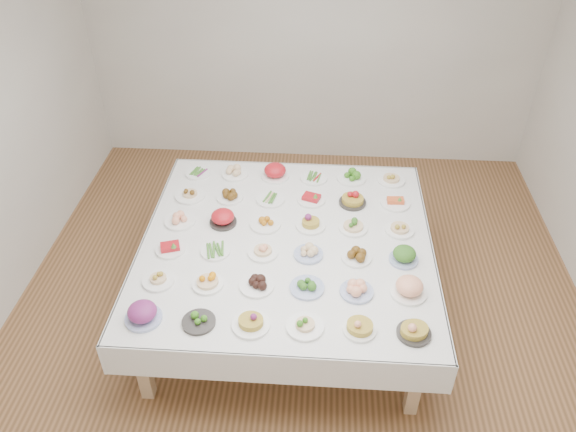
# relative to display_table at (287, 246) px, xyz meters

# --- Properties ---
(room_envelope) EXTENTS (5.02, 5.02, 2.81)m
(room_envelope) POSITION_rel_display_table_xyz_m (0.11, 0.07, 1.15)
(room_envelope) COLOR #93633D
(room_envelope) RESTS_ON ground
(display_table) EXTENTS (2.32, 2.32, 0.75)m
(display_table) POSITION_rel_display_table_xyz_m (0.00, 0.00, 0.00)
(display_table) COLOR white
(display_table) RESTS_ON ground
(dish_0) EXTENTS (0.28, 0.28, 0.15)m
(dish_0) POSITION_rel_display_table_xyz_m (-0.91, -0.90, 0.14)
(dish_0) COLOR #4C66B2
(dish_0) RESTS_ON display_table
(dish_1) EXTENTS (0.23, 0.23, 0.09)m
(dish_1) POSITION_rel_display_table_xyz_m (-0.53, -0.91, 0.10)
(dish_1) COLOR #2C2927
(dish_1) RESTS_ON display_table
(dish_2) EXTENTS (0.25, 0.25, 0.14)m
(dish_2) POSITION_rel_display_table_xyz_m (-0.18, -0.91, 0.13)
(dish_2) COLOR white
(dish_2) RESTS_ON display_table
(dish_3) EXTENTS (0.25, 0.25, 0.13)m
(dish_3) POSITION_rel_display_table_xyz_m (0.19, -0.90, 0.12)
(dish_3) COLOR white
(dish_3) RESTS_ON display_table
(dish_4) EXTENTS (0.22, 0.22, 0.14)m
(dish_4) POSITION_rel_display_table_xyz_m (0.55, -0.90, 0.13)
(dish_4) COLOR white
(dish_4) RESTS_ON display_table
(dish_5) EXTENTS (0.23, 0.23, 0.14)m
(dish_5) POSITION_rel_display_table_xyz_m (0.90, -0.91, 0.13)
(dish_5) COLOR #2C2927
(dish_5) RESTS_ON display_table
(dish_6) EXTENTS (0.23, 0.23, 0.11)m
(dish_6) POSITION_rel_display_table_xyz_m (-0.90, -0.54, 0.11)
(dish_6) COLOR white
(dish_6) RESTS_ON display_table
(dish_7) EXTENTS (0.23, 0.23, 0.13)m
(dish_7) POSITION_rel_display_table_xyz_m (-0.54, -0.54, 0.13)
(dish_7) COLOR white
(dish_7) RESTS_ON display_table
(dish_8) EXTENTS (0.26, 0.26, 0.12)m
(dish_8) POSITION_rel_display_table_xyz_m (-0.18, -0.54, 0.12)
(dish_8) COLOR white
(dish_8) RESTS_ON display_table
(dish_9) EXTENTS (0.25, 0.25, 0.10)m
(dish_9) POSITION_rel_display_table_xyz_m (0.18, -0.53, 0.10)
(dish_9) COLOR #4C66B2
(dish_9) RESTS_ON display_table
(dish_10) EXTENTS (0.24, 0.24, 0.11)m
(dish_10) POSITION_rel_display_table_xyz_m (0.54, -0.55, 0.11)
(dish_10) COLOR #4C66B2
(dish_10) RESTS_ON display_table
(dish_11) EXTENTS (0.26, 0.26, 0.16)m
(dish_11) POSITION_rel_display_table_xyz_m (0.91, -0.53, 0.14)
(dish_11) COLOR white
(dish_11) RESTS_ON display_table
(dish_12) EXTENTS (0.23, 0.23, 0.10)m
(dish_12) POSITION_rel_display_table_xyz_m (-0.90, -0.19, 0.11)
(dish_12) COLOR white
(dish_12) RESTS_ON display_table
(dish_13) EXTENTS (0.22, 0.22, 0.05)m
(dish_13) POSITION_rel_display_table_xyz_m (-0.54, -0.19, 0.09)
(dish_13) COLOR white
(dish_13) RESTS_ON display_table
(dish_14) EXTENTS (0.23, 0.23, 0.12)m
(dish_14) POSITION_rel_display_table_xyz_m (-0.17, -0.18, 0.12)
(dish_14) COLOR white
(dish_14) RESTS_ON display_table
(dish_15) EXTENTS (0.22, 0.22, 0.10)m
(dish_15) POSITION_rel_display_table_xyz_m (0.18, -0.17, 0.11)
(dish_15) COLOR #4C66B2
(dish_15) RESTS_ON display_table
(dish_16) EXTENTS (0.23, 0.23, 0.10)m
(dish_16) POSITION_rel_display_table_xyz_m (0.55, -0.18, 0.11)
(dish_16) COLOR white
(dish_16) RESTS_ON display_table
(dish_17) EXTENTS (0.22, 0.22, 0.13)m
(dish_17) POSITION_rel_display_table_xyz_m (0.91, -0.18, 0.12)
(dish_17) COLOR #4C66B2
(dish_17) RESTS_ON display_table
(dish_18) EXTENTS (0.26, 0.26, 0.12)m
(dish_18) POSITION_rel_display_table_xyz_m (-0.90, 0.17, 0.12)
(dish_18) COLOR white
(dish_18) RESTS_ON display_table
(dish_19) EXTENTS (0.23, 0.23, 0.14)m
(dish_19) POSITION_rel_display_table_xyz_m (-0.54, 0.18, 0.13)
(dish_19) COLOR #2C2927
(dish_19) RESTS_ON display_table
(dish_20) EXTENTS (0.25, 0.25, 0.10)m
(dish_20) POSITION_rel_display_table_xyz_m (-0.19, 0.18, 0.10)
(dish_20) COLOR white
(dish_20) RESTS_ON display_table
(dish_21) EXTENTS (0.24, 0.24, 0.14)m
(dish_21) POSITION_rel_display_table_xyz_m (0.18, 0.19, 0.13)
(dish_21) COLOR white
(dish_21) RESTS_ON display_table
(dish_22) EXTENTS (0.25, 0.25, 0.13)m
(dish_22) POSITION_rel_display_table_xyz_m (0.53, 0.17, 0.13)
(dish_22) COLOR white
(dish_22) RESTS_ON display_table
(dish_23) EXTENTS (0.23, 0.23, 0.12)m
(dish_23) POSITION_rel_display_table_xyz_m (0.91, 0.18, 0.12)
(dish_23) COLOR white
(dish_23) RESTS_ON display_table
(dish_24) EXTENTS (0.26, 0.26, 0.13)m
(dish_24) POSITION_rel_display_table_xyz_m (-0.89, 0.54, 0.12)
(dish_24) COLOR white
(dish_24) RESTS_ON display_table
(dish_25) EXTENTS (0.23, 0.23, 0.10)m
(dish_25) POSITION_rel_display_table_xyz_m (-0.54, 0.53, 0.11)
(dish_25) COLOR white
(dish_25) RESTS_ON display_table
(dish_26) EXTENTS (0.25, 0.25, 0.06)m
(dish_26) POSITION_rel_display_table_xyz_m (-0.18, 0.53, 0.09)
(dish_26) COLOR white
(dish_26) RESTS_ON display_table
(dish_27) EXTENTS (0.24, 0.24, 0.10)m
(dish_27) POSITION_rel_display_table_xyz_m (0.18, 0.55, 0.11)
(dish_27) COLOR white
(dish_27) RESTS_ON display_table
(dish_28) EXTENTS (0.25, 0.24, 0.15)m
(dish_28) POSITION_rel_display_table_xyz_m (0.53, 0.53, 0.13)
(dish_28) COLOR #2C2927
(dish_28) RESTS_ON display_table
(dish_29) EXTENTS (0.25, 0.25, 0.10)m
(dish_29) POSITION_rel_display_table_xyz_m (0.90, 0.55, 0.10)
(dish_29) COLOR white
(dish_29) RESTS_ON display_table
(dish_30) EXTENTS (0.23, 0.23, 0.05)m
(dish_30) POSITION_rel_display_table_xyz_m (-0.89, 0.90, 0.08)
(dish_30) COLOR white
(dish_30) RESTS_ON display_table
(dish_31) EXTENTS (0.24, 0.24, 0.10)m
(dish_31) POSITION_rel_display_table_xyz_m (-0.54, 0.90, 0.11)
(dish_31) COLOR white
(dish_31) RESTS_ON display_table
(dish_32) EXTENTS (0.25, 0.25, 0.16)m
(dish_32) POSITION_rel_display_table_xyz_m (-0.17, 0.90, 0.14)
(dish_32) COLOR white
(dish_32) RESTS_ON display_table
(dish_33) EXTENTS (0.24, 0.24, 0.05)m
(dish_33) POSITION_rel_display_table_xyz_m (0.19, 0.89, 0.08)
(dish_33) COLOR white
(dish_33) RESTS_ON display_table
(dish_34) EXTENTS (0.26, 0.26, 0.12)m
(dish_34) POSITION_rel_display_table_xyz_m (0.53, 0.91, 0.12)
(dish_34) COLOR white
(dish_34) RESTS_ON display_table
(dish_35) EXTENTS (0.25, 0.25, 0.12)m
(dish_35) POSITION_rel_display_table_xyz_m (0.90, 0.90, 0.11)
(dish_35) COLOR white
(dish_35) RESTS_ON display_table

